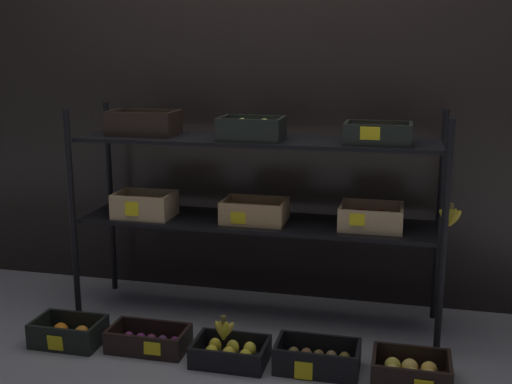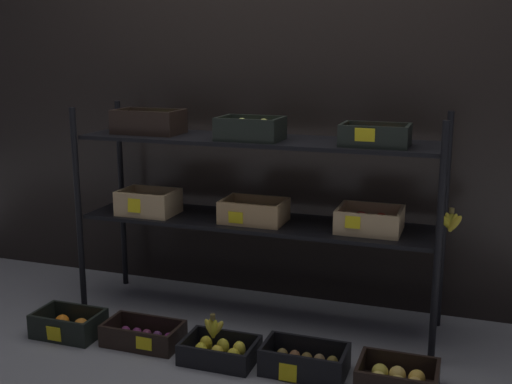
{
  "view_description": "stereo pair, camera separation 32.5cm",
  "coord_description": "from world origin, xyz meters",
  "px_view_note": "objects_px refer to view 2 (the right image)",
  "views": [
    {
      "loc": [
        0.73,
        -3.09,
        1.41
      ],
      "look_at": [
        0.0,
        0.0,
        0.69
      ],
      "focal_mm": 44.66,
      "sensor_mm": 36.0,
      "label": 1
    },
    {
      "loc": [
        1.04,
        -3.0,
        1.41
      ],
      "look_at": [
        0.0,
        0.0,
        0.69
      ],
      "focal_mm": 44.66,
      "sensor_mm": 36.0,
      "label": 2
    }
  ],
  "objects_px": {
    "display_rack": "(254,180)",
    "crate_ground_lemon": "(220,352)",
    "crate_ground_apple_gold": "(397,380)",
    "crate_ground_plum": "(143,336)",
    "crate_ground_orange": "(69,326)",
    "banana_bunch_loose": "(213,328)",
    "crate_ground_kiwi": "(305,362)"
  },
  "relations": [
    {
      "from": "display_rack",
      "to": "crate_ground_kiwi",
      "type": "height_order",
      "value": "display_rack"
    },
    {
      "from": "crate_ground_orange",
      "to": "crate_ground_apple_gold",
      "type": "bearing_deg",
      "value": 0.28
    },
    {
      "from": "display_rack",
      "to": "crate_ground_lemon",
      "type": "bearing_deg",
      "value": -89.25
    },
    {
      "from": "crate_ground_kiwi",
      "to": "crate_ground_plum",
      "type": "bearing_deg",
      "value": 179.21
    },
    {
      "from": "crate_ground_apple_gold",
      "to": "crate_ground_lemon",
      "type": "bearing_deg",
      "value": -179.53
    },
    {
      "from": "crate_ground_plum",
      "to": "crate_ground_lemon",
      "type": "distance_m",
      "value": 0.42
    },
    {
      "from": "display_rack",
      "to": "crate_ground_plum",
      "type": "distance_m",
      "value": 0.94
    },
    {
      "from": "crate_ground_plum",
      "to": "display_rack",
      "type": "bearing_deg",
      "value": 48.43
    },
    {
      "from": "display_rack",
      "to": "crate_ground_plum",
      "type": "height_order",
      "value": "display_rack"
    },
    {
      "from": "crate_ground_orange",
      "to": "crate_ground_apple_gold",
      "type": "height_order",
      "value": "crate_ground_orange"
    },
    {
      "from": "display_rack",
      "to": "crate_ground_plum",
      "type": "xyz_separation_m",
      "value": [
        -0.41,
        -0.46,
        -0.71
      ]
    },
    {
      "from": "crate_ground_plum",
      "to": "banana_bunch_loose",
      "type": "xyz_separation_m",
      "value": [
        0.38,
        -0.03,
        0.11
      ]
    },
    {
      "from": "crate_ground_lemon",
      "to": "banana_bunch_loose",
      "type": "distance_m",
      "value": 0.12
    },
    {
      "from": "crate_ground_lemon",
      "to": "crate_ground_orange",
      "type": "bearing_deg",
      "value": -179.91
    },
    {
      "from": "crate_ground_orange",
      "to": "banana_bunch_loose",
      "type": "xyz_separation_m",
      "value": [
        0.79,
        0.0,
        0.11
      ]
    },
    {
      "from": "display_rack",
      "to": "crate_ground_orange",
      "type": "xyz_separation_m",
      "value": [
        -0.81,
        -0.49,
        -0.71
      ]
    },
    {
      "from": "display_rack",
      "to": "crate_ground_orange",
      "type": "relative_size",
      "value": 5.92
    },
    {
      "from": "display_rack",
      "to": "crate_ground_apple_gold",
      "type": "height_order",
      "value": "display_rack"
    },
    {
      "from": "banana_bunch_loose",
      "to": "crate_ground_lemon",
      "type": "bearing_deg",
      "value": -5.16
    },
    {
      "from": "crate_ground_kiwi",
      "to": "banana_bunch_loose",
      "type": "relative_size",
      "value": 3.07
    },
    {
      "from": "display_rack",
      "to": "crate_ground_plum",
      "type": "relative_size",
      "value": 5.21
    },
    {
      "from": "crate_ground_lemon",
      "to": "crate_ground_apple_gold",
      "type": "relative_size",
      "value": 1.02
    },
    {
      "from": "display_rack",
      "to": "banana_bunch_loose",
      "type": "bearing_deg",
      "value": -93.01
    },
    {
      "from": "crate_ground_plum",
      "to": "crate_ground_apple_gold",
      "type": "height_order",
      "value": "crate_ground_apple_gold"
    },
    {
      "from": "crate_ground_apple_gold",
      "to": "banana_bunch_loose",
      "type": "distance_m",
      "value": 0.84
    },
    {
      "from": "display_rack",
      "to": "crate_ground_orange",
      "type": "bearing_deg",
      "value": -148.66
    },
    {
      "from": "crate_ground_plum",
      "to": "banana_bunch_loose",
      "type": "distance_m",
      "value": 0.4
    },
    {
      "from": "crate_ground_lemon",
      "to": "crate_ground_apple_gold",
      "type": "distance_m",
      "value": 0.8
    },
    {
      "from": "crate_ground_orange",
      "to": "crate_ground_lemon",
      "type": "bearing_deg",
      "value": 0.09
    },
    {
      "from": "crate_ground_kiwi",
      "to": "crate_ground_lemon",
      "type": "bearing_deg",
      "value": -176.96
    },
    {
      "from": "crate_ground_orange",
      "to": "crate_ground_plum",
      "type": "height_order",
      "value": "crate_ground_orange"
    },
    {
      "from": "display_rack",
      "to": "crate_ground_kiwi",
      "type": "relative_size",
      "value": 5.23
    }
  ]
}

